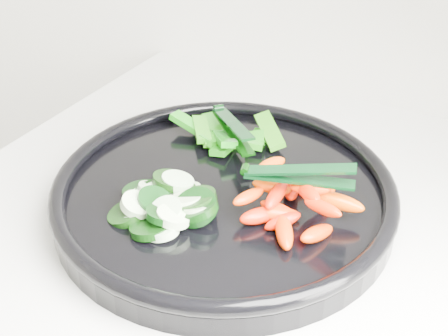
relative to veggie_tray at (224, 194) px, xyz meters
The scene contains 6 objects.
veggie_tray is the anchor object (origin of this frame).
cucumber_pile 0.07m from the veggie_tray, 123.16° to the right, with size 0.13×0.12×0.04m.
carrot_pile 0.08m from the veggie_tray, ahead, with size 0.13×0.14×0.05m.
pepper_pile 0.10m from the veggie_tray, 116.71° to the left, with size 0.15×0.10×0.04m.
tong_carrot 0.10m from the veggie_tray, ahead, with size 0.11×0.05×0.02m.
tong_pepper 0.10m from the veggie_tray, 114.29° to the left, with size 0.09×0.09×0.02m.
Camera 1 is at (-0.43, 1.20, 1.35)m, focal length 50.00 mm.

